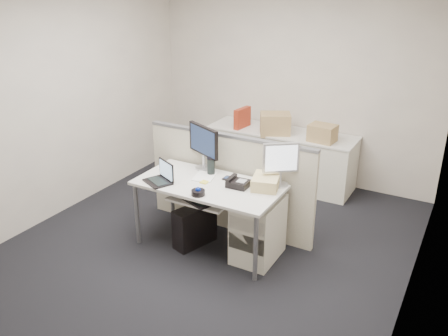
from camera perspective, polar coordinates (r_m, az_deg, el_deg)
The scene contains 28 objects.
floor at distance 5.20m, azimuth -1.77°, elevation -9.29°, with size 4.00×4.50×0.01m, color black.
wall_back at distance 6.60m, azimuth 8.30°, elevation 10.17°, with size 4.00×0.02×2.70m, color beige.
wall_front at distance 3.08m, azimuth -24.18°, elevation -6.32°, with size 4.00×0.02×2.70m, color beige.
wall_left at distance 5.88m, azimuth -19.08°, elevation 7.68°, with size 0.02×4.50×2.70m, color beige.
wall_right at distance 4.03m, azimuth 23.20°, elevation 0.58°, with size 0.02×4.50×2.70m, color beige.
desk at distance 4.88m, azimuth -1.86°, elevation -2.59°, with size 1.50×0.75×0.73m.
keyboard_tray at distance 4.76m, azimuth -2.97°, elevation -3.87°, with size 0.62×0.32×0.02m, color silver.
drawer_pedestal at distance 4.84m, azimuth 4.14°, elevation -7.35°, with size 0.40×0.55×0.65m, color beige.
cubicle_partition at distance 5.28m, azimuth 0.63°, elevation -1.93°, with size 2.00×0.06×1.10m, color beige.
back_counter at distance 6.59m, azimuth 6.81°, elevation 1.25°, with size 2.00×0.60×0.72m, color beige.
monitor_main at distance 5.13m, azimuth -2.47°, elevation 2.47°, with size 0.49×0.19×0.49m, color black.
monitor_small at distance 4.76m, azimuth 6.82°, elevation 0.39°, with size 0.36×0.18×0.45m, color #B7B7BC.
laptop at distance 4.88m, azimuth -8.04°, elevation -0.60°, with size 0.29×0.21×0.21m, color black.
trackball at distance 4.60m, azimuth -3.13°, elevation -2.97°, with size 0.13×0.13×0.05m, color black.
desk_phone at distance 4.77m, azimuth 1.72°, elevation -1.90°, with size 0.21×0.17×0.07m, color black.
paper_stack at distance 5.00m, azimuth -2.35°, elevation -1.06°, with size 0.21×0.26×0.01m, color white.
sticky_pad at distance 4.87m, azimuth -2.38°, elevation -1.71°, with size 0.08×0.08×0.01m, color yellow.
travel_mug at distance 5.04m, azimuth -1.58°, elevation 0.17°, with size 0.08×0.08×0.18m, color black.
banana at distance 4.80m, azimuth 1.61°, elevation -1.93°, with size 0.17×0.04×0.04m, color gold.
cellphone at distance 4.96m, azimuth 0.31°, elevation -1.21°, with size 0.06×0.11×0.01m, color black.
manila_folders at distance 4.76m, azimuth 5.06°, elevation -1.67°, with size 0.25×0.33×0.12m, color tan.
keyboard at distance 4.74m, azimuth -3.74°, elevation -3.66°, with size 0.48×0.17×0.03m, color black.
pc_tower_desk at distance 5.11m, azimuth -3.54°, elevation -6.95°, with size 0.19×0.47×0.44m, color black.
pc_tower_spare_dark at distance 6.84m, azimuth -2.36°, elevation 0.81°, with size 0.18×0.44×0.41m, color black.
pc_tower_spare_silver at distance 7.27m, azimuth -2.41°, elevation 2.39°, with size 0.20×0.50×0.47m, color #B7B7BC.
cardboard_box_left at distance 6.34m, azimuth 6.18°, elevation 5.26°, with size 0.39×0.29×0.29m, color tan.
cardboard_box_right at distance 6.14m, azimuth 11.75°, elevation 4.05°, with size 0.33×0.25×0.24m, color tan.
red_binder at distance 6.56m, azimuth 2.22°, elevation 5.96°, with size 0.07×0.32×0.29m, color maroon.
Camera 1 is at (2.29, -3.78, 2.73)m, focal length 38.00 mm.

